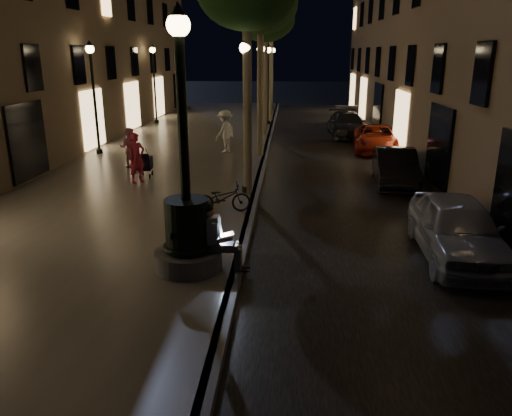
# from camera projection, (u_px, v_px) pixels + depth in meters

# --- Properties ---
(ground) EXTENTS (120.00, 120.00, 0.00)m
(ground) POSITION_uv_depth(u_px,v_px,m) (266.00, 155.00, 22.84)
(ground) COLOR black
(ground) RESTS_ON ground
(cobble_lane) EXTENTS (6.00, 45.00, 0.02)m
(cobble_lane) POSITION_uv_depth(u_px,v_px,m) (332.00, 156.00, 22.65)
(cobble_lane) COLOR black
(cobble_lane) RESTS_ON ground
(promenade) EXTENTS (8.00, 45.00, 0.20)m
(promenade) POSITION_uv_depth(u_px,v_px,m) (180.00, 152.00, 23.07)
(promenade) COLOR #625D56
(promenade) RESTS_ON ground
(curb_strip) EXTENTS (0.25, 45.00, 0.20)m
(curb_strip) POSITION_uv_depth(u_px,v_px,m) (266.00, 153.00, 22.81)
(curb_strip) COLOR #59595B
(curb_strip) RESTS_ON ground
(fountain_lamppost) EXTENTS (1.40, 1.40, 5.21)m
(fountain_lamppost) POSITION_uv_depth(u_px,v_px,m) (187.00, 222.00, 10.17)
(fountain_lamppost) COLOR #59595B
(fountain_lamppost) RESTS_ON promenade
(seated_man_laptop) EXTENTS (1.04, 0.35, 1.41)m
(seated_man_laptop) POSITION_uv_depth(u_px,v_px,m) (217.00, 236.00, 10.21)
(seated_man_laptop) COLOR gray
(seated_man_laptop) RESTS_ON promenade
(tree_second) EXTENTS (3.00, 3.00, 7.40)m
(tree_second) POSITION_uv_depth(u_px,v_px,m) (261.00, 5.00, 20.01)
(tree_second) COLOR #6B604C
(tree_second) RESTS_ON promenade
(tree_third) EXTENTS (3.00, 3.00, 7.20)m
(tree_third) POSITION_uv_depth(u_px,v_px,m) (265.00, 19.00, 25.79)
(tree_third) COLOR #6B604C
(tree_third) RESTS_ON promenade
(tree_far) EXTENTS (3.00, 3.00, 7.50)m
(tree_far) POSITION_uv_depth(u_px,v_px,m) (271.00, 20.00, 31.41)
(tree_far) COLOR #6B604C
(tree_far) RESTS_ON promenade
(lamp_curb_a) EXTENTS (0.36, 0.36, 4.81)m
(lamp_curb_a) POSITION_uv_depth(u_px,v_px,m) (246.00, 96.00, 15.23)
(lamp_curb_a) COLOR black
(lamp_curb_a) RESTS_ON promenade
(lamp_curb_b) EXTENTS (0.36, 0.36, 4.81)m
(lamp_curb_b) POSITION_uv_depth(u_px,v_px,m) (261.00, 82.00, 22.85)
(lamp_curb_b) COLOR black
(lamp_curb_b) RESTS_ON promenade
(lamp_curb_c) EXTENTS (0.36, 0.36, 4.81)m
(lamp_curb_c) POSITION_uv_depth(u_px,v_px,m) (268.00, 74.00, 30.46)
(lamp_curb_c) COLOR black
(lamp_curb_c) RESTS_ON promenade
(lamp_curb_d) EXTENTS (0.36, 0.36, 4.81)m
(lamp_curb_d) POSITION_uv_depth(u_px,v_px,m) (273.00, 70.00, 38.08)
(lamp_curb_d) COLOR black
(lamp_curb_d) RESTS_ON promenade
(lamp_left_b) EXTENTS (0.36, 0.36, 4.81)m
(lamp_left_b) POSITION_uv_depth(u_px,v_px,m) (93.00, 84.00, 21.39)
(lamp_left_b) COLOR black
(lamp_left_b) RESTS_ON promenade
(lamp_left_c) EXTENTS (0.36, 0.36, 4.81)m
(lamp_left_c) POSITION_uv_depth(u_px,v_px,m) (154.00, 74.00, 30.91)
(lamp_left_c) COLOR black
(lamp_left_c) RESTS_ON promenade
(stroller) EXTENTS (0.50, 1.02, 1.03)m
(stroller) POSITION_uv_depth(u_px,v_px,m) (146.00, 163.00, 17.86)
(stroller) COLOR black
(stroller) RESTS_ON promenade
(car_front) EXTENTS (1.84, 4.22, 1.41)m
(car_front) POSITION_uv_depth(u_px,v_px,m) (457.00, 228.00, 11.31)
(car_front) COLOR #ACAEB4
(car_front) RESTS_ON ground
(car_second) EXTENTS (1.70, 4.00, 1.28)m
(car_second) POSITION_uv_depth(u_px,v_px,m) (395.00, 168.00, 17.56)
(car_second) COLOR black
(car_second) RESTS_ON ground
(car_third) EXTENTS (2.45, 4.56, 1.22)m
(car_third) POSITION_uv_depth(u_px,v_px,m) (376.00, 138.00, 23.69)
(car_third) COLOR maroon
(car_third) RESTS_ON ground
(car_rear) EXTENTS (2.01, 4.62, 1.32)m
(car_rear) POSITION_uv_depth(u_px,v_px,m) (347.00, 125.00, 27.80)
(car_rear) COLOR #2F3035
(car_rear) RESTS_ON ground
(car_fifth) EXTENTS (1.58, 3.94, 1.27)m
(car_fifth) POSITION_uv_depth(u_px,v_px,m) (346.00, 116.00, 31.51)
(car_fifth) COLOR #9B9B96
(car_fifth) RESTS_ON ground
(pedestrian_red) EXTENTS (0.73, 0.75, 1.73)m
(pedestrian_red) POSITION_uv_depth(u_px,v_px,m) (137.00, 158.00, 17.05)
(pedestrian_red) COLOR #AE2236
(pedestrian_red) RESTS_ON promenade
(pedestrian_pink) EXTENTS (0.81, 0.66, 1.56)m
(pedestrian_pink) POSITION_uv_depth(u_px,v_px,m) (130.00, 148.00, 19.35)
(pedestrian_pink) COLOR #D37092
(pedestrian_pink) RESTS_ON promenade
(pedestrian_white) EXTENTS (1.21, 1.41, 1.89)m
(pedestrian_white) POSITION_uv_depth(u_px,v_px,m) (225.00, 131.00, 22.24)
(pedestrian_white) COLOR silver
(pedestrian_white) RESTS_ON promenade
(bicycle) EXTENTS (1.66, 0.89, 0.83)m
(bicycle) POSITION_uv_depth(u_px,v_px,m) (223.00, 198.00, 13.99)
(bicycle) COLOR black
(bicycle) RESTS_ON promenade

